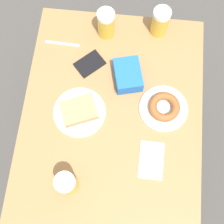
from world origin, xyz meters
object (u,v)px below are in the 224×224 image
at_px(beer_mug_center, 106,24).
at_px(napkin_folded, 151,160).
at_px(beer_mug_right, 67,184).
at_px(beer_mug_left, 160,22).
at_px(blue_pouch, 128,75).
at_px(fork, 62,44).
at_px(passport_near_edge, 90,64).
at_px(plate_with_cake, 79,111).
at_px(plate_with_donut, 164,108).

xyz_separation_m(beer_mug_center, napkin_folded, (-0.25, 0.58, -0.07)).
relative_size(beer_mug_center, beer_mug_right, 1.00).
height_order(beer_mug_left, blue_pouch, beer_mug_left).
xyz_separation_m(beer_mug_left, fork, (0.44, 0.11, -0.07)).
height_order(beer_mug_right, passport_near_edge, beer_mug_right).
relative_size(plate_with_cake, plate_with_donut, 1.07).
bearing_deg(plate_with_cake, blue_pouch, -136.37).
xyz_separation_m(plate_with_donut, beer_mug_right, (0.36, 0.36, 0.06)).
relative_size(plate_with_donut, fork, 1.30).
xyz_separation_m(plate_with_cake, fork, (0.13, -0.32, -0.02)).
bearing_deg(passport_near_edge, beer_mug_right, 88.64).
relative_size(beer_mug_right, blue_pouch, 0.87).
distance_m(napkin_folded, blue_pouch, 0.38).
height_order(plate_with_donut, beer_mug_center, beer_mug_center).
relative_size(plate_with_cake, fork, 1.39).
xyz_separation_m(plate_with_cake, beer_mug_left, (-0.31, -0.44, 0.06)).
relative_size(beer_mug_right, napkin_folded, 0.95).
height_order(beer_mug_center, fork, beer_mug_center).
bearing_deg(beer_mug_center, beer_mug_right, 84.34).
bearing_deg(beer_mug_left, beer_mug_right, 67.37).
xyz_separation_m(plate_with_cake, napkin_folded, (-0.32, 0.17, -0.02)).
xyz_separation_m(beer_mug_left, beer_mug_center, (0.24, 0.03, 0.00)).
distance_m(plate_with_cake, passport_near_edge, 0.24).
distance_m(plate_with_donut, blue_pouch, 0.21).
xyz_separation_m(beer_mug_right, fork, (0.13, -0.63, -0.07)).
relative_size(beer_mug_left, beer_mug_right, 1.00).
bearing_deg(fork, passport_near_edge, 147.23).
height_order(plate_with_donut, fork, plate_with_donut).
xyz_separation_m(plate_with_cake, blue_pouch, (-0.19, -0.18, 0.02)).
xyz_separation_m(plate_with_donut, beer_mug_left, (0.05, -0.39, 0.06)).
relative_size(napkin_folded, passport_near_edge, 1.02).
relative_size(fork, blue_pouch, 0.95).
bearing_deg(blue_pouch, passport_near_edge, -16.76).
height_order(beer_mug_center, passport_near_edge, beer_mug_center).
bearing_deg(plate_with_donut, beer_mug_left, -83.32).
distance_m(plate_with_cake, plate_with_donut, 0.36).
bearing_deg(passport_near_edge, plate_with_cake, 86.59).
distance_m(beer_mug_left, blue_pouch, 0.29).
xyz_separation_m(napkin_folded, blue_pouch, (0.13, -0.36, 0.03)).
distance_m(beer_mug_left, passport_near_edge, 0.37).
distance_m(beer_mug_left, beer_mug_center, 0.24).
bearing_deg(plate_with_donut, blue_pouch, -37.35).
relative_size(beer_mug_left, fork, 0.91).
bearing_deg(plate_with_cake, napkin_folded, 151.52).
relative_size(beer_mug_right, fork, 0.91).
distance_m(beer_mug_center, napkin_folded, 0.63).
bearing_deg(beer_mug_center, blue_pouch, 118.05).
bearing_deg(beer_mug_right, blue_pouch, -111.17).
bearing_deg(beer_mug_left, fork, 14.62).
height_order(plate_with_cake, passport_near_edge, plate_with_cake).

